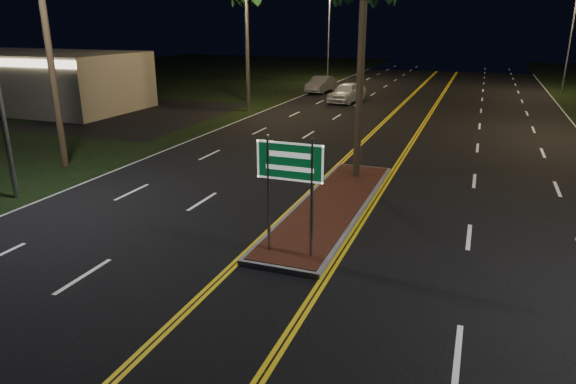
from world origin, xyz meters
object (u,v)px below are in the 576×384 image
at_px(streetlight_left_mid, 251,28).
at_px(streetlight_left_far, 332,25).
at_px(streetlight_right_far, 568,26).
at_px(median_island, 332,205).
at_px(car_far, 321,83).
at_px(commercial_building, 36,80).
at_px(car_near, 347,91).
at_px(highway_sign, 290,173).

height_order(streetlight_left_mid, streetlight_left_far, same).
bearing_deg(streetlight_right_far, median_island, -106.87).
bearing_deg(car_far, commercial_building, -132.31).
xyz_separation_m(median_island, car_near, (-5.52, 23.66, 0.81)).
xyz_separation_m(commercial_building, car_far, (16.83, 15.62, -1.19)).
height_order(highway_sign, car_far, highway_sign).
bearing_deg(streetlight_left_mid, car_near, 52.62).
xyz_separation_m(median_island, commercial_building, (-26.00, 12.99, 1.92)).
xyz_separation_m(commercial_building, streetlight_right_far, (36.61, 22.01, 3.65)).
bearing_deg(highway_sign, car_far, 105.61).
xyz_separation_m(streetlight_left_mid, car_far, (1.44, 11.61, -4.84)).
relative_size(highway_sign, streetlight_left_far, 0.36).
relative_size(commercial_building, car_near, 2.81).
distance_m(commercial_building, streetlight_right_far, 42.88).
relative_size(streetlight_left_mid, car_near, 1.68).
height_order(median_island, streetlight_right_far, streetlight_right_far).
bearing_deg(car_far, highway_sign, -69.55).
relative_size(streetlight_left_mid, streetlight_left_far, 1.00).
bearing_deg(streetlight_right_far, commercial_building, -148.99).
distance_m(commercial_building, streetlight_left_mid, 16.31).
bearing_deg(streetlight_left_far, car_near, -69.11).
distance_m(streetlight_left_far, car_far, 9.80).
bearing_deg(streetlight_left_mid, median_island, -58.02).
relative_size(commercial_building, streetlight_left_far, 1.67).
bearing_deg(car_near, commercial_building, -142.84).
height_order(median_island, streetlight_left_far, streetlight_left_far).
bearing_deg(commercial_building, car_far, 42.86).
height_order(commercial_building, streetlight_left_far, streetlight_left_far).
xyz_separation_m(median_island, streetlight_left_mid, (-10.61, 17.00, 5.57)).
bearing_deg(streetlight_left_mid, commercial_building, -165.39).
bearing_deg(streetlight_left_far, commercial_building, -122.65).
bearing_deg(car_far, streetlight_right_far, 22.74).
bearing_deg(streetlight_right_far, streetlight_left_far, 174.62).
distance_m(median_island, highway_sign, 4.80).
distance_m(streetlight_left_mid, streetlight_right_far, 27.83).
relative_size(median_island, commercial_building, 0.68).
relative_size(commercial_building, streetlight_left_mid, 1.67).
height_order(highway_sign, car_near, highway_sign).
bearing_deg(streetlight_left_mid, highway_sign, -63.41).
bearing_deg(car_far, median_island, -67.39).
distance_m(streetlight_left_far, car_near, 15.05).
distance_m(streetlight_right_far, car_near, 20.29).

